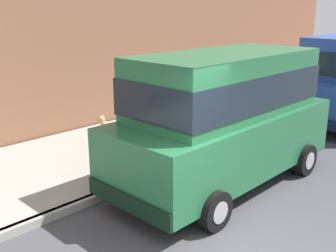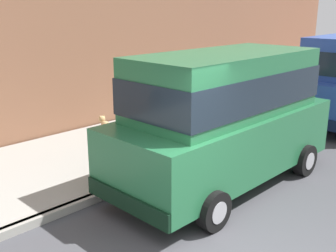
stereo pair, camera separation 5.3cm
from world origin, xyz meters
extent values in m
cube|color=gray|center=(-3.20, 0.00, 0.07)|extent=(0.16, 64.00, 0.14)
cube|color=#99968E|center=(-5.00, 0.00, 0.07)|extent=(3.60, 64.00, 0.14)
cube|color=#23663D|center=(-2.09, 2.33, 0.87)|extent=(1.92, 4.81, 1.10)
cube|color=#23663D|center=(-2.09, 2.33, 1.97)|extent=(1.69, 3.81, 1.10)
cube|color=#19232D|center=(-2.09, 2.33, 1.89)|extent=(1.73, 3.85, 0.61)
cube|color=black|center=(-2.10, 4.68, 0.46)|extent=(1.86, 0.21, 0.28)
cube|color=black|center=(-2.08, -0.02, 0.46)|extent=(1.86, 0.21, 0.28)
cylinder|color=black|center=(-3.05, 3.82, 0.32)|extent=(0.22, 0.64, 0.64)
cylinder|color=#9E9EA3|center=(-3.05, 3.82, 0.32)|extent=(0.24, 0.35, 0.35)
cylinder|color=black|center=(-1.15, 3.82, 0.32)|extent=(0.22, 0.64, 0.64)
cylinder|color=#9E9EA3|center=(-1.15, 3.82, 0.32)|extent=(0.24, 0.35, 0.35)
cylinder|color=black|center=(-3.03, 0.84, 0.32)|extent=(0.22, 0.64, 0.64)
cylinder|color=#9E9EA3|center=(-3.03, 0.84, 0.32)|extent=(0.24, 0.35, 0.35)
cylinder|color=black|center=(-1.13, 0.85, 0.32)|extent=(0.22, 0.64, 0.64)
cylinder|color=#9E9EA3|center=(-1.13, 0.85, 0.32)|extent=(0.24, 0.35, 0.35)
cube|color=#EAEACC|center=(-2.69, 4.71, 1.04)|extent=(0.28, 0.08, 0.14)
cube|color=#EAEACC|center=(-1.51, 4.72, 1.04)|extent=(0.28, 0.08, 0.14)
cube|color=#0E1837|center=(-2.03, 6.18, 0.46)|extent=(1.87, 0.25, 0.28)
cylinder|color=black|center=(-3.09, 9.99, 0.32)|extent=(0.24, 0.65, 0.64)
cylinder|color=#9E9EA3|center=(-3.09, 9.99, 0.32)|extent=(0.25, 0.36, 0.35)
cylinder|color=black|center=(-3.01, 7.02, 0.32)|extent=(0.24, 0.65, 0.64)
cylinder|color=#9E9EA3|center=(-3.01, 7.02, 0.32)|extent=(0.25, 0.36, 0.35)
ellipsoid|color=tan|center=(-5.78, 2.33, 0.42)|extent=(0.48, 0.33, 0.20)
cylinder|color=tan|center=(-5.93, 2.32, 0.23)|extent=(0.05, 0.05, 0.18)
cylinder|color=tan|center=(-5.89, 2.43, 0.23)|extent=(0.05, 0.05, 0.18)
cylinder|color=tan|center=(-5.67, 2.23, 0.23)|extent=(0.05, 0.05, 0.18)
cylinder|color=tan|center=(-5.63, 2.34, 0.23)|extent=(0.05, 0.05, 0.18)
sphere|color=tan|center=(-6.05, 2.43, 0.51)|extent=(0.17, 0.17, 0.17)
ellipsoid|color=brown|center=(-6.14, 2.46, 0.49)|extent=(0.13, 0.10, 0.06)
cone|color=tan|center=(-6.06, 2.38, 0.59)|extent=(0.06, 0.06, 0.07)
cone|color=tan|center=(-6.03, 2.47, 0.59)|extent=(0.06, 0.06, 0.07)
cylinder|color=tan|center=(-5.53, 2.25, 0.48)|extent=(0.12, 0.07, 0.13)
cylinder|color=gold|center=(-3.65, 5.13, 0.17)|extent=(0.24, 0.24, 0.06)
cylinder|color=gold|center=(-3.65, 5.13, 0.47)|extent=(0.17, 0.17, 0.55)
sphere|color=gold|center=(-3.65, 5.13, 0.79)|extent=(0.15, 0.15, 0.15)
cylinder|color=gold|center=(-3.77, 5.13, 0.50)|extent=(0.10, 0.07, 0.07)
cylinder|color=gold|center=(-3.53, 5.13, 0.50)|extent=(0.10, 0.07, 0.07)
cube|color=#8C5B42|center=(-7.10, 5.93, 2.51)|extent=(0.50, 20.00, 5.03)
camera|label=1|loc=(2.26, -3.67, 3.30)|focal=43.68mm
camera|label=2|loc=(2.30, -3.63, 3.30)|focal=43.68mm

